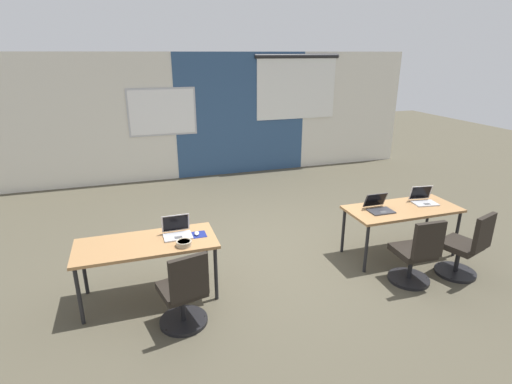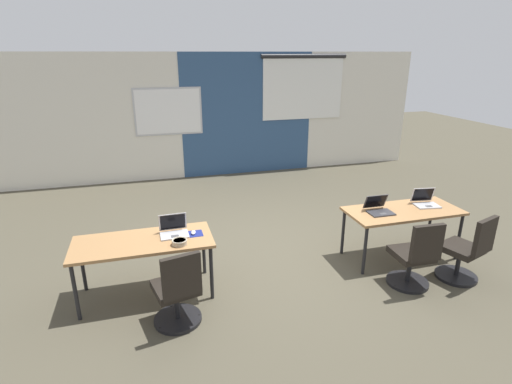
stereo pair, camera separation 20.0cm
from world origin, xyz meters
The scene contains 13 objects.
ground_plane centered at (0.00, 0.00, 0.00)m, with size 24.00×24.00×0.00m.
back_wall_assembly centered at (0.03, 4.20, 1.41)m, with size 10.00×0.27×2.80m.
desk_near_left centered at (-1.75, -0.60, 0.66)m, with size 1.60×0.70×0.72m.
desk_near_right centered at (1.75, -0.60, 0.66)m, with size 1.60×0.70×0.72m.
laptop_near_right_inner centered at (1.37, -0.58, 0.77)m, with size 0.33×0.32×0.22m.
chair_near_right_inner centered at (1.44, -1.33, 0.38)m, with size 0.52×0.55×0.92m.
laptop_near_right_end centered at (2.16, -0.52, 0.77)m, with size 0.37×0.33×0.23m.
chair_near_right_end centered at (2.16, -1.38, 0.38)m, with size 0.56×0.61×0.92m.
laptop_near_left_inner centered at (-1.38, -0.52, 0.77)m, with size 0.33×0.28×0.24m.
mousepad_near_left_inner centered at (-1.16, -0.58, 0.72)m, with size 0.22×0.19×0.00m.
mouse_near_left_inner centered at (-1.16, -0.58, 0.74)m, with size 0.07×0.11×0.03m.
chair_near_left_inner centered at (-1.43, -1.29, 0.38)m, with size 0.53×0.58×0.92m.
snack_bowl centered at (-1.35, -0.82, 0.76)m, with size 0.18×0.18×0.06m.
Camera 2 is at (-1.61, -4.95, 2.79)m, focal length 27.80 mm.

